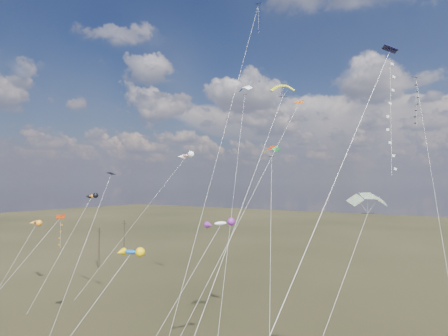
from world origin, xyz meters
The scene contains 17 objects.
utility_pole_near centered at (-38.00, 30.00, 4.09)m, with size 1.40×0.20×8.00m.
utility_pole_far centered at (-46.00, 44.00, 4.09)m, with size 1.40×0.20×8.00m.
diamond_black_high centered at (20.86, 27.81, 25.52)m, with size 5.95×15.75×30.00m.
diamond_navy_tall centered at (2.94, 20.04, 35.27)m, with size 5.00×25.81×41.17m.
diamond_black_mid centered at (-13.91, 10.02, 13.94)m, with size 4.92×12.85×18.57m.
diamond_red_low centered at (-14.56, 4.51, 10.92)m, with size 6.92×8.95×13.40m.
diamond_navy_right centered at (22.72, -0.53, 20.40)m, with size 4.86×20.76×25.02m.
diamond_orange_center centered at (9.70, 10.02, 18.12)m, with size 8.36×13.26×25.46m.
parafoil_yellow centered at (11.98, 9.42, 25.90)m, with size 3.36×23.69×26.62m.
parafoil_blue_white centered at (-1.47, 25.67, 30.74)m, with size 11.12×23.13×31.56m.
parafoil_striped centered at (19.56, 8.75, 16.13)m, with size 4.90×11.48×16.89m.
parafoil_tricolor centered at (7.62, 15.99, 20.94)m, with size 8.63×16.38×21.63m.
novelty_black_orange centered at (-35.59, 14.96, 10.40)m, with size 3.70×8.82×10.98m.
novelty_orange_black centered at (-22.03, 15.39, 15.09)m, with size 2.41×10.09×15.63m.
novelty_white_purple centered at (6.66, 7.21, 13.36)m, with size 5.39×9.13×13.84m.
novelty_redwhite_stripe centered at (-14.65, 28.54, 21.60)m, with size 10.10×16.59×22.30m.
novelty_blue_yellow centered at (2.14, 0.28, 11.31)m, with size 5.76×7.94×11.79m.
Camera 1 is at (27.35, -23.60, 17.26)m, focal length 32.00 mm.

